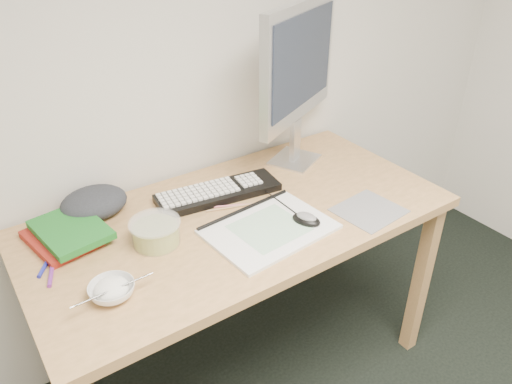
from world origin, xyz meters
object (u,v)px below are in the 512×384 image
Objects in this scene: desk at (240,234)px; monitor at (298,67)px; sketchpad at (269,229)px; keyboard at (218,193)px; rice_bowl at (112,291)px.

monitor is (0.39, 0.20, 0.46)m from desk.
keyboard is at bearing 90.23° from sketchpad.
monitor reaches higher than sketchpad.
monitor reaches higher than desk.
keyboard is 3.58× the size of rice_bowl.
sketchpad is at bearing -78.73° from desk.
keyboard is 0.54m from monitor.
keyboard is at bearing 29.97° from rice_bowl.
desk is at bearing 96.41° from sketchpad.
keyboard reaches higher than desk.
rice_bowl is at bearing -142.59° from keyboard.
keyboard is at bearing 89.12° from desk.
monitor is 4.97× the size of rice_bowl.
desk is 3.21× the size of keyboard.
desk is at bearing -83.44° from keyboard.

